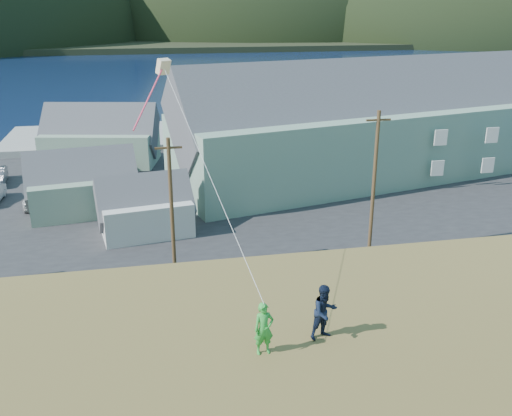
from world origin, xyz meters
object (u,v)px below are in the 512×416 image
at_px(shed_white, 145,207).
at_px(kite_flyer_navy, 325,312).
at_px(wharf, 116,137).
at_px(lodge, 374,123).
at_px(shed_palegreen_near, 82,184).
at_px(kite_flyer_green, 264,329).
at_px(shed_palegreen_far, 101,137).

xyz_separation_m(shed_white, kite_flyer_navy, (4.79, -26.64, 5.91)).
height_order(shed_white, kite_flyer_navy, kite_flyer_navy).
relative_size(shed_white, kite_flyer_navy, 4.61).
bearing_deg(wharf, shed_white, -84.42).
height_order(lodge, kite_flyer_navy, lodge).
bearing_deg(kite_flyer_navy, shed_white, 83.02).
bearing_deg(kite_flyer_navy, shed_palegreen_near, 89.37).
height_order(wharf, lodge, lodge).
xyz_separation_m(shed_palegreen_near, kite_flyer_green, (7.81, -32.77, 5.57)).
height_order(kite_flyer_green, kite_flyer_navy, kite_flyer_navy).
height_order(wharf, shed_palegreen_far, shed_palegreen_far).
bearing_deg(shed_palegreen_near, shed_white, -58.02).
xyz_separation_m(shed_palegreen_far, kite_flyer_green, (7.10, -47.39, 4.96)).
height_order(shed_palegreen_near, shed_palegreen_far, shed_palegreen_far).
bearing_deg(shed_white, kite_flyer_green, -92.63).
height_order(shed_white, shed_palegreen_far, shed_palegreen_far).
relative_size(lodge, shed_palegreen_near, 4.35).
relative_size(wharf, lodge, 0.64).
height_order(shed_palegreen_near, kite_flyer_navy, kite_flyer_navy).
height_order(wharf, kite_flyer_green, kite_flyer_green).
relative_size(shed_palegreen_near, kite_flyer_green, 6.31).
distance_m(lodge, kite_flyer_navy, 41.29).
bearing_deg(kite_flyer_navy, kite_flyer_green, 175.36).
distance_m(shed_palegreen_near, kite_flyer_navy, 34.24).
xyz_separation_m(lodge, shed_palegreen_near, (-26.74, -5.10, -2.88)).
bearing_deg(wharf, shed_palegreen_near, -93.85).
distance_m(lodge, shed_white, 24.65).
xyz_separation_m(shed_white, kite_flyer_green, (2.99, -27.04, 5.84)).
xyz_separation_m(lodge, shed_palegreen_far, (-26.03, 9.51, -2.27)).
distance_m(wharf, lodge, 32.84).
relative_size(kite_flyer_green, kite_flyer_navy, 0.92).
distance_m(shed_palegreen_near, shed_palegreen_far, 14.64).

